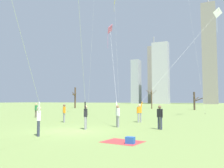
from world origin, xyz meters
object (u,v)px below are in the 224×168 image
object	(u,v)px
bystander_far_off_by_trees	(36,110)
kite_flyer_far_back_white	(157,89)
kite_flyer_midfield_left_green	(83,76)
bare_tree_far_right_edge	(152,98)
picnic_spot	(127,141)
kite_flyer_foreground_left_blue	(27,72)
distant_kite_drifting_left_yellow	(115,10)
bystander_watching_nearby	(64,112)
kite_flyer_midfield_right_pink	(116,93)
bare_tree_right_of_center	(195,100)
bystander_strolling_midfield	(160,116)
bare_tree_left_of_center	(75,97)

from	to	relation	value
bystander_far_off_by_trees	kite_flyer_far_back_white	bearing A→B (deg)	3.39
kite_flyer_midfield_left_green	kite_flyer_far_back_white	world-z (taller)	kite_flyer_midfield_left_green
bare_tree_far_right_edge	picnic_spot	bearing A→B (deg)	-75.61
kite_flyer_foreground_left_blue	distant_kite_drifting_left_yellow	size ratio (longest dim) A/B	0.53
distant_kite_drifting_left_yellow	bare_tree_far_right_edge	distance (m)	24.45
kite_flyer_far_back_white	bystander_watching_nearby	bearing A→B (deg)	-149.28
kite_flyer_midfield_left_green	picnic_spot	world-z (taller)	kite_flyer_midfield_left_green
bystander_far_off_by_trees	kite_flyer_midfield_right_pink	bearing A→B (deg)	-17.86
bare_tree_right_of_center	bare_tree_far_right_edge	distance (m)	10.93
bare_tree_far_right_edge	kite_flyer_far_back_white	bearing A→B (deg)	-73.33
kite_flyer_midfield_right_pink	bystander_watching_nearby	distance (m)	5.50
bystander_far_off_by_trees	bystander_strolling_midfield	world-z (taller)	same
bystander_far_off_by_trees	bare_tree_left_of_center	bearing A→B (deg)	116.92
picnic_spot	bare_tree_left_of_center	bearing A→B (deg)	127.00
bystander_strolling_midfield	bare_tree_right_of_center	bearing A→B (deg)	92.33
kite_flyer_far_back_white	bare_tree_right_of_center	bearing A→B (deg)	89.61
kite_flyer_midfield_right_pink	bare_tree_right_of_center	bearing A→B (deg)	86.10
kite_flyer_midfield_right_pink	distant_kite_drifting_left_yellow	size ratio (longest dim) A/B	0.51
distant_kite_drifting_left_yellow	bare_tree_left_of_center	distance (m)	28.15
bystander_far_off_by_trees	bare_tree_far_right_edge	distance (m)	34.91
kite_flyer_midfield_left_green	distant_kite_drifting_left_yellow	bearing A→B (deg)	110.73
bystander_strolling_midfield	distant_kite_drifting_left_yellow	size ratio (longest dim) A/B	0.08
kite_flyer_midfield_left_green	bare_tree_right_of_center	bearing A→B (deg)	87.45
kite_flyer_midfield_left_green	bare_tree_right_of_center	world-z (taller)	kite_flyer_midfield_left_green
bystander_watching_nearby	kite_flyer_midfield_left_green	bearing A→B (deg)	-46.06
kite_flyer_foreground_left_blue	distant_kite_drifting_left_yellow	world-z (taller)	distant_kite_drifting_left_yellow
bystander_watching_nearby	bare_tree_left_of_center	size ratio (longest dim) A/B	0.30
distant_kite_drifting_left_yellow	picnic_spot	distance (m)	34.38
bystander_far_off_by_trees	kite_flyer_midfield_left_green	bearing A→B (deg)	-37.55
kite_flyer_midfield_left_green	bare_tree_left_of_center	world-z (taller)	kite_flyer_midfield_left_green
bare_tree_right_of_center	bare_tree_far_right_edge	world-z (taller)	bare_tree_far_right_edge
bystander_far_off_by_trees	distant_kite_drifting_left_yellow	xyz separation A→B (m)	(2.92, 15.71, 17.07)
bystander_watching_nearby	distant_kite_drifting_left_yellow	world-z (taller)	distant_kite_drifting_left_yellow
bystander_strolling_midfield	kite_flyer_far_back_white	bearing A→B (deg)	105.75
bystander_strolling_midfield	bare_tree_far_right_edge	bearing A→B (deg)	106.53
kite_flyer_midfield_left_green	kite_flyer_far_back_white	bearing A→B (deg)	81.25
bare_tree_left_of_center	bystander_far_off_by_trees	bearing A→B (deg)	-63.08
distant_kite_drifting_left_yellow	bare_tree_right_of_center	distance (m)	24.94
bystander_far_off_by_trees	bystander_strolling_midfield	size ratio (longest dim) A/B	1.00
bare_tree_left_of_center	bystander_strolling_midfield	bearing A→B (deg)	-48.76
kite_flyer_foreground_left_blue	picnic_spot	bearing A→B (deg)	26.32
bare_tree_right_of_center	kite_flyer_far_back_white	bearing A→B (deg)	-90.39
kite_flyer_far_back_white	bystander_far_off_by_trees	size ratio (longest dim) A/B	7.79
picnic_spot	kite_flyer_midfield_left_green	bearing A→B (deg)	159.87
kite_flyer_far_back_white	distant_kite_drifting_left_yellow	world-z (taller)	distant_kite_drifting_left_yellow
bystander_watching_nearby	kite_flyer_foreground_left_blue	bearing A→B (deg)	-62.75
kite_flyer_far_back_white	bare_tree_right_of_center	xyz separation A→B (m)	(0.21, 30.26, -1.01)
kite_flyer_midfield_left_green	picnic_spot	bearing A→B (deg)	-20.13
kite_flyer_midfield_left_green	kite_flyer_midfield_right_pink	bearing A→B (deg)	95.61
bare_tree_right_of_center	bare_tree_far_right_edge	bearing A→B (deg)	161.09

